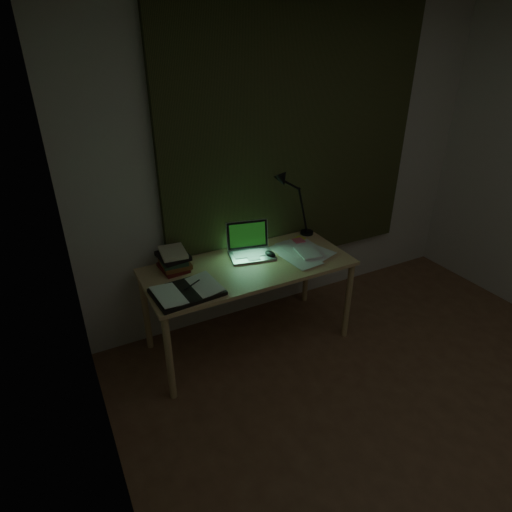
{
  "coord_description": "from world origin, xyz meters",
  "views": [
    {
      "loc": [
        -1.81,
        -0.84,
        2.18
      ],
      "look_at": [
        -0.61,
        1.47,
        0.82
      ],
      "focal_mm": 30.0,
      "sensor_mm": 36.0,
      "label": 1
    }
  ],
  "objects_px": {
    "desk": "(249,305)",
    "loose_papers": "(301,254)",
    "book_stack": "(173,259)",
    "open_textbook": "(187,291)",
    "laptop": "(252,243)",
    "desk_lamp": "(309,201)"
  },
  "relations": [
    {
      "from": "open_textbook",
      "to": "desk_lamp",
      "type": "distance_m",
      "value": 1.3
    },
    {
      "from": "book_stack",
      "to": "loose_papers",
      "type": "bearing_deg",
      "value": -14.23
    },
    {
      "from": "laptop",
      "to": "desk",
      "type": "bearing_deg",
      "value": -114.98
    },
    {
      "from": "book_stack",
      "to": "desk_lamp",
      "type": "xyz_separation_m",
      "value": [
        1.17,
        0.07,
        0.22
      ]
    },
    {
      "from": "desk",
      "to": "loose_papers",
      "type": "height_order",
      "value": "loose_papers"
    },
    {
      "from": "desk_lamp",
      "to": "book_stack",
      "type": "bearing_deg",
      "value": -167.86
    },
    {
      "from": "desk",
      "to": "loose_papers",
      "type": "bearing_deg",
      "value": -4.74
    },
    {
      "from": "desk_lamp",
      "to": "laptop",
      "type": "bearing_deg",
      "value": -156.58
    },
    {
      "from": "desk",
      "to": "open_textbook",
      "type": "height_order",
      "value": "open_textbook"
    },
    {
      "from": "laptop",
      "to": "open_textbook",
      "type": "xyz_separation_m",
      "value": [
        -0.6,
        -0.27,
        -0.1
      ]
    },
    {
      "from": "open_textbook",
      "to": "laptop",
      "type": "bearing_deg",
      "value": 19.51
    },
    {
      "from": "loose_papers",
      "to": "desk_lamp",
      "type": "xyz_separation_m",
      "value": [
        0.25,
        0.3,
        0.28
      ]
    },
    {
      "from": "open_textbook",
      "to": "book_stack",
      "type": "bearing_deg",
      "value": 81.23
    },
    {
      "from": "loose_papers",
      "to": "desk_lamp",
      "type": "distance_m",
      "value": 0.48
    },
    {
      "from": "loose_papers",
      "to": "desk_lamp",
      "type": "relative_size",
      "value": 0.61
    },
    {
      "from": "laptop",
      "to": "loose_papers",
      "type": "xyz_separation_m",
      "value": [
        0.34,
        -0.15,
        -0.11
      ]
    },
    {
      "from": "desk",
      "to": "laptop",
      "type": "height_order",
      "value": "laptop"
    },
    {
      "from": "book_stack",
      "to": "loose_papers",
      "type": "xyz_separation_m",
      "value": [
        0.92,
        -0.23,
        -0.07
      ]
    },
    {
      "from": "book_stack",
      "to": "desk_lamp",
      "type": "distance_m",
      "value": 1.19
    },
    {
      "from": "laptop",
      "to": "desk_lamp",
      "type": "xyz_separation_m",
      "value": [
        0.6,
        0.15,
        0.18
      ]
    },
    {
      "from": "desk",
      "to": "open_textbook",
      "type": "distance_m",
      "value": 0.65
    },
    {
      "from": "laptop",
      "to": "book_stack",
      "type": "bearing_deg",
      "value": -176.37
    }
  ]
}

